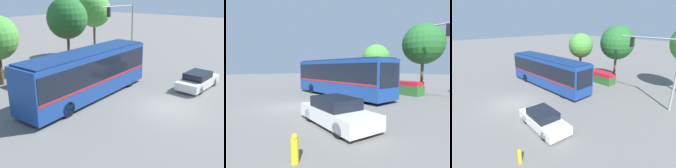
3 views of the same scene
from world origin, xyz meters
The scene contains 7 objects.
ground_plane centered at (0.00, 0.00, 0.00)m, with size 140.00×140.00×0.00m, color slate.
city_bus centered at (-1.89, 5.50, 1.95)m, with size 11.23×2.91×3.43m.
sedan_foreground centered at (4.97, -0.01, 0.62)m, with size 4.45×2.05×1.31m.
flowering_hedge centered at (-0.41, 11.29, 0.66)m, with size 6.83×1.35×1.34m.
street_tree_left centered at (-4.17, 13.15, 3.86)m, with size 3.55×3.55×5.66m.
street_tree_centre centered at (2.56, 12.14, 4.94)m, with size 3.87×3.87×6.89m.
fire_hydrant centered at (6.99, -2.96, 0.41)m, with size 0.22×0.22×0.86m.
Camera 2 is at (11.59, -4.91, 2.68)m, focal length 28.89 mm.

